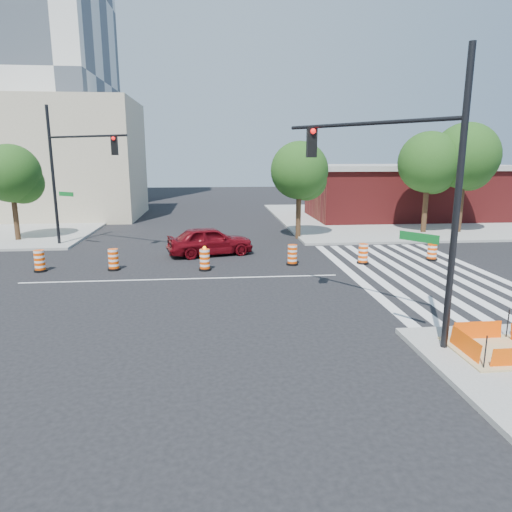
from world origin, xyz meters
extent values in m
plane|color=black|center=(0.00, 0.00, 0.00)|extent=(120.00, 120.00, 0.00)
cube|color=gray|center=(18.00, 18.00, 0.07)|extent=(22.00, 22.00, 0.15)
cube|color=silver|center=(7.80, 0.00, 0.01)|extent=(0.45, 13.50, 0.01)
cube|color=silver|center=(8.70, 0.00, 0.01)|extent=(0.45, 13.50, 0.01)
cube|color=silver|center=(9.60, 0.00, 0.01)|extent=(0.45, 13.50, 0.01)
cube|color=silver|center=(10.50, 0.00, 0.01)|extent=(0.45, 13.50, 0.01)
cube|color=silver|center=(11.40, 0.00, 0.01)|extent=(0.45, 13.50, 0.01)
cube|color=silver|center=(12.30, 0.00, 0.01)|extent=(0.45, 13.50, 0.01)
cube|color=silver|center=(13.20, 0.00, 0.01)|extent=(0.45, 13.50, 0.01)
cube|color=silver|center=(14.10, 0.00, 0.01)|extent=(0.45, 13.50, 0.01)
cube|color=silver|center=(0.00, 0.00, 0.01)|extent=(14.00, 0.12, 0.01)
cube|color=tan|center=(9.00, -9.00, 0.17)|extent=(2.20, 2.20, 0.05)
cube|color=#F35004|center=(9.00, -8.10, 0.43)|extent=(1.44, 0.02, 0.55)
cube|color=#F35004|center=(8.10, -9.00, 0.43)|extent=(0.02, 1.44, 0.55)
cylinder|color=black|center=(8.10, -9.90, 0.60)|extent=(0.04, 0.04, 0.90)
cylinder|color=black|center=(8.10, -8.10, 0.60)|extent=(0.04, 0.04, 0.90)
cylinder|color=black|center=(9.90, -8.10, 0.60)|extent=(0.04, 0.04, 0.90)
cube|color=maroon|center=(18.00, 18.00, 2.10)|extent=(16.00, 8.00, 4.20)
cube|color=gray|center=(18.00, 18.00, 4.40)|extent=(16.50, 8.50, 0.40)
cube|color=#B4A989|center=(-12.00, 22.00, 5.00)|extent=(14.00, 10.00, 10.00)
imported|color=#63080F|center=(1.25, 4.95, 0.80)|extent=(5.00, 2.99, 1.59)
cylinder|color=black|center=(7.79, -8.49, 4.13)|extent=(0.18, 0.18, 7.96)
cylinder|color=black|center=(6.01, -6.09, 6.32)|extent=(3.65, 4.87, 0.12)
cube|color=black|center=(4.76, -4.41, 5.82)|extent=(0.32, 0.28, 1.00)
sphere|color=#FF0C0C|center=(4.76, -4.59, 6.17)|extent=(0.18, 0.18, 0.18)
cube|color=#0C591E|center=(7.19, -7.69, 3.14)|extent=(0.74, 0.98, 0.25)
cylinder|color=black|center=(-7.91, 8.45, 4.19)|extent=(0.18, 0.18, 8.07)
cylinder|color=black|center=(-5.42, 6.73, 6.41)|extent=(5.06, 3.53, 0.12)
cube|color=black|center=(-3.67, 5.53, 5.90)|extent=(0.32, 0.28, 1.01)
sphere|color=#FF0C0C|center=(-3.67, 5.35, 6.26)|extent=(0.18, 0.18, 0.18)
cube|color=#0C591E|center=(-7.08, 7.88, 3.18)|extent=(1.02, 0.72, 0.25)
cylinder|color=#382314|center=(-10.94, 10.02, 1.91)|extent=(0.32, 0.32, 3.82)
sphere|color=#1F4413|center=(-10.94, 10.02, 4.30)|extent=(3.58, 3.58, 3.58)
sphere|color=#1F4413|center=(-10.43, 10.33, 3.70)|extent=(2.63, 2.63, 2.63)
sphere|color=#1F4413|center=(-11.34, 9.82, 3.94)|extent=(2.39, 2.39, 2.39)
cylinder|color=#382314|center=(7.03, 9.49, 1.98)|extent=(0.33, 0.33, 3.95)
sphere|color=#1F4413|center=(7.03, 9.49, 4.45)|extent=(3.70, 3.70, 3.70)
sphere|color=#1F4413|center=(7.55, 9.81, 3.83)|extent=(2.72, 2.72, 2.72)
sphere|color=#1F4413|center=(6.61, 9.28, 4.07)|extent=(2.47, 2.47, 2.47)
cylinder|color=#382314|center=(16.09, 10.40, 2.19)|extent=(0.35, 0.35, 4.39)
sphere|color=#1F4413|center=(16.09, 10.40, 4.94)|extent=(4.11, 4.11, 4.11)
sphere|color=#1F4413|center=(16.64, 10.73, 4.25)|extent=(3.02, 3.02, 3.02)
sphere|color=#1F4413|center=(15.65, 10.18, 4.52)|extent=(2.74, 2.74, 2.74)
cylinder|color=#382314|center=(18.60, 10.26, 2.38)|extent=(0.31, 0.31, 4.76)
sphere|color=#1F4413|center=(18.60, 10.26, 5.35)|extent=(4.46, 4.46, 4.46)
sphere|color=#1F4413|center=(19.09, 10.55, 4.61)|extent=(3.27, 3.27, 3.27)
sphere|color=#1F4413|center=(18.21, 10.06, 4.91)|extent=(2.97, 2.97, 2.97)
cylinder|color=black|center=(-6.78, 2.02, 0.05)|extent=(0.60, 0.60, 0.10)
cylinder|color=#FF4A05|center=(-6.78, 2.02, 0.55)|extent=(0.48, 0.48, 0.95)
cylinder|color=black|center=(-3.36, 1.97, 0.05)|extent=(0.60, 0.60, 0.10)
cylinder|color=#FF4A05|center=(-3.36, 1.97, 0.55)|extent=(0.48, 0.48, 0.95)
cylinder|color=black|center=(1.00, 1.51, 0.05)|extent=(0.60, 0.60, 0.10)
cylinder|color=#FF4A05|center=(1.00, 1.51, 0.55)|extent=(0.48, 0.48, 0.95)
sphere|color=#FF990C|center=(1.00, 1.51, 1.10)|extent=(0.16, 0.16, 0.16)
cylinder|color=black|center=(5.36, 2.20, 0.05)|extent=(0.60, 0.60, 0.10)
cylinder|color=#FF4A05|center=(5.36, 2.20, 0.55)|extent=(0.48, 0.48, 0.95)
cylinder|color=black|center=(8.97, 2.08, 0.05)|extent=(0.60, 0.60, 0.10)
cylinder|color=#FF4A05|center=(8.97, 2.08, 0.55)|extent=(0.48, 0.48, 0.95)
cylinder|color=black|center=(12.85, 2.53, 0.05)|extent=(0.60, 0.60, 0.10)
cylinder|color=#FF4A05|center=(12.85, 2.53, 0.55)|extent=(0.48, 0.48, 0.95)
camera|label=1|loc=(1.40, -19.85, 5.40)|focal=32.00mm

